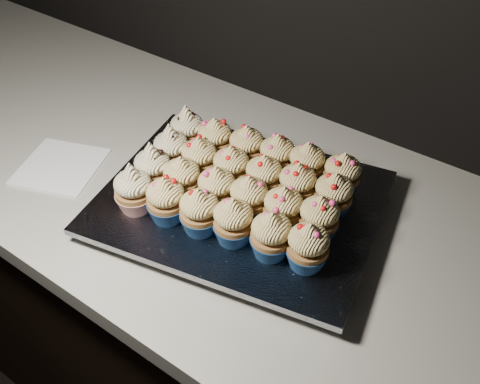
{
  "coord_description": "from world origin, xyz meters",
  "views": [
    {
      "loc": [
        0.45,
        1.13,
        1.54
      ],
      "look_at": [
        0.07,
        1.66,
        0.95
      ],
      "focal_mm": 40.0,
      "sensor_mm": 36.0,
      "label": 1
    }
  ],
  "objects": [
    {
      "name": "cupcake_22",
      "position": [
        0.14,
        1.77,
        0.97
      ],
      "size": [
        0.06,
        0.06,
        0.08
      ],
      "color": "navy",
      "rests_on": "foil_lining"
    },
    {
      "name": "cupcake_4",
      "position": [
        0.18,
        1.59,
        0.97
      ],
      "size": [
        0.06,
        0.06,
        0.08
      ],
      "color": "navy",
      "rests_on": "foil_lining"
    },
    {
      "name": "cupcake_7",
      "position": [
        -0.01,
        1.61,
        0.97
      ],
      "size": [
        0.06,
        0.06,
        0.08
      ],
      "color": "navy",
      "rests_on": "foil_lining"
    },
    {
      "name": "foil_lining",
      "position": [
        0.07,
        1.66,
        0.93
      ],
      "size": [
        0.51,
        0.44,
        0.01
      ],
      "primitive_type": "cube",
      "rotation": [
        0.0,
        0.0,
        0.2
      ],
      "color": "silver",
      "rests_on": "baking_tray"
    },
    {
      "name": "cupcake_16",
      "position": [
        0.15,
        1.71,
        0.97
      ],
      "size": [
        0.06,
        0.06,
        0.08
      ],
      "color": "navy",
      "rests_on": "foil_lining"
    },
    {
      "name": "cupcake_11",
      "position": [
        0.22,
        1.66,
        0.97
      ],
      "size": [
        0.06,
        0.06,
        0.08
      ],
      "color": "navy",
      "rests_on": "foil_lining"
    },
    {
      "name": "cupcake_3",
      "position": [
        0.12,
        1.58,
        0.97
      ],
      "size": [
        0.06,
        0.06,
        0.08
      ],
      "color": "navy",
      "rests_on": "foil_lining"
    },
    {
      "name": "baking_tray",
      "position": [
        0.07,
        1.66,
        0.91
      ],
      "size": [
        0.47,
        0.39,
        0.02
      ],
      "primitive_type": "cube",
      "rotation": [
        0.0,
        0.0,
        0.2
      ],
      "color": "black",
      "rests_on": "worktop"
    },
    {
      "name": "cupcake_13",
      "position": [
        -0.02,
        1.67,
        0.97
      ],
      "size": [
        0.06,
        0.06,
        0.08
      ],
      "color": "navy",
      "rests_on": "foil_lining"
    },
    {
      "name": "cupcake_23",
      "position": [
        0.2,
        1.77,
        0.97
      ],
      "size": [
        0.06,
        0.06,
        0.08
      ],
      "color": "navy",
      "rests_on": "foil_lining"
    },
    {
      "name": "cupcake_12",
      "position": [
        -0.07,
        1.66,
        0.97
      ],
      "size": [
        0.06,
        0.06,
        0.1
      ],
      "color": "#B02018",
      "rests_on": "foil_lining"
    },
    {
      "name": "cupcake_17",
      "position": [
        0.21,
        1.72,
        0.97
      ],
      "size": [
        0.06,
        0.06,
        0.08
      ],
      "color": "navy",
      "rests_on": "foil_lining"
    },
    {
      "name": "cupcake_19",
      "position": [
        -0.03,
        1.73,
        0.97
      ],
      "size": [
        0.06,
        0.06,
        0.08
      ],
      "color": "navy",
      "rests_on": "foil_lining"
    },
    {
      "name": "cupcake_20",
      "position": [
        0.03,
        1.75,
        0.97
      ],
      "size": [
        0.06,
        0.06,
        0.08
      ],
      "color": "navy",
      "rests_on": "foil_lining"
    },
    {
      "name": "cupcake_21",
      "position": [
        0.09,
        1.75,
        0.97
      ],
      "size": [
        0.06,
        0.06,
        0.08
      ],
      "color": "navy",
      "rests_on": "foil_lining"
    },
    {
      "name": "cupcake_5",
      "position": [
        0.23,
        1.6,
        0.97
      ],
      "size": [
        0.06,
        0.06,
        0.08
      ],
      "color": "navy",
      "rests_on": "foil_lining"
    },
    {
      "name": "cupcake_1",
      "position": [
        0.0,
        1.56,
        0.97
      ],
      "size": [
        0.06,
        0.06,
        0.08
      ],
      "color": "navy",
      "rests_on": "foil_lining"
    },
    {
      "name": "napkin",
      "position": [
        -0.28,
        1.57,
        0.9
      ],
      "size": [
        0.18,
        0.18,
        0.0
      ],
      "primitive_type": "cube",
      "rotation": [
        0.0,
        0.0,
        0.35
      ],
      "color": "white",
      "rests_on": "worktop"
    },
    {
      "name": "cupcake_6",
      "position": [
        -0.06,
        1.61,
        0.97
      ],
      "size": [
        0.06,
        0.06,
        0.1
      ],
      "color": "#B02018",
      "rests_on": "foil_lining"
    },
    {
      "name": "cupcake_2",
      "position": [
        0.06,
        1.57,
        0.97
      ],
      "size": [
        0.06,
        0.06,
        0.08
      ],
      "color": "navy",
      "rests_on": "foil_lining"
    },
    {
      "name": "cupcake_10",
      "position": [
        0.16,
        1.65,
        0.97
      ],
      "size": [
        0.06,
        0.06,
        0.08
      ],
      "color": "navy",
      "rests_on": "foil_lining"
    },
    {
      "name": "cupcake_14",
      "position": [
        0.04,
        1.68,
        0.97
      ],
      "size": [
        0.06,
        0.06,
        0.08
      ],
      "color": "navy",
      "rests_on": "foil_lining"
    },
    {
      "name": "cupcake_0",
      "position": [
        -0.05,
        1.55,
        0.97
      ],
      "size": [
        0.06,
        0.06,
        0.1
      ],
      "color": "#B02018",
      "rests_on": "foil_lining"
    },
    {
      "name": "cupcake_15",
      "position": [
        0.1,
        1.7,
        0.97
      ],
      "size": [
        0.06,
        0.06,
        0.08
      ],
      "color": "navy",
      "rests_on": "foil_lining"
    },
    {
      "name": "cupcake_8",
      "position": [
        0.05,
        1.63,
        0.97
      ],
      "size": [
        0.06,
        0.06,
        0.08
      ],
      "color": "navy",
      "rests_on": "foil_lining"
    },
    {
      "name": "cabinet",
      "position": [
        0.0,
        1.7,
        0.43
      ],
      "size": [
        2.4,
        0.6,
        0.86
      ],
      "primitive_type": "cube",
      "color": "black",
      "rests_on": "ground"
    },
    {
      "name": "cupcake_18",
      "position": [
        -0.09,
        1.72,
        0.97
      ],
      "size": [
        0.06,
        0.06,
        0.1
      ],
      "color": "#B02018",
      "rests_on": "foil_lining"
    },
    {
      "name": "cupcake_9",
      "position": [
        0.11,
        1.64,
        0.97
      ],
      "size": [
        0.06,
        0.06,
        0.08
      ],
      "color": "navy",
      "rests_on": "foil_lining"
    },
    {
      "name": "worktop",
      "position": [
        0.0,
        1.7,
        0.88
      ],
      "size": [
        2.44,
        0.64,
        0.04
      ],
      "primitive_type": "cube",
      "color": "beige",
      "rests_on": "cabinet"
    }
  ]
}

